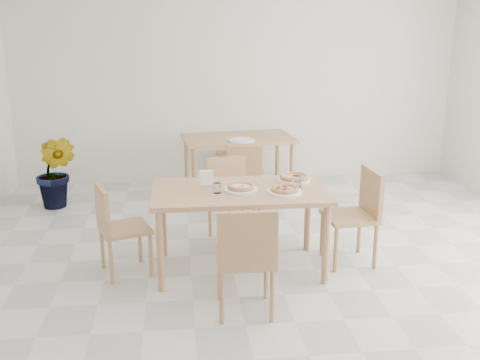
{
  "coord_description": "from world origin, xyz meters",
  "views": [
    {
      "loc": [
        -0.83,
        -4.1,
        2.19
      ],
      "look_at": [
        -0.31,
        0.54,
        0.84
      ],
      "focal_mm": 42.0,
      "sensor_mm": 36.0,
      "label": 1
    }
  ],
  "objects": [
    {
      "name": "main_table",
      "position": [
        -0.31,
        0.54,
        0.67
      ],
      "size": [
        1.53,
        0.88,
        0.75
      ],
      "rotation": [
        0.0,
        0.0,
        -0.01
      ],
      "color": "tan",
      "rests_on": "ground"
    },
    {
      "name": "chair_south",
      "position": [
        -0.36,
        -0.3,
        0.51
      ],
      "size": [
        0.45,
        0.45,
        0.88
      ],
      "rotation": [
        0.0,
        0.0,
        3.1
      ],
      "color": "tan",
      "rests_on": "ground"
    },
    {
      "name": "chair_north",
      "position": [
        -0.33,
        1.3,
        0.48
      ],
      "size": [
        0.49,
        0.49,
        0.84
      ],
      "rotation": [
        0.0,
        0.0,
        0.21
      ],
      "color": "tan",
      "rests_on": "ground"
    },
    {
      "name": "chair_west",
      "position": [
        -1.39,
        0.56,
        0.48
      ],
      "size": [
        0.51,
        0.51,
        0.82
      ],
      "rotation": [
        0.0,
        0.0,
        1.9
      ],
      "color": "tan",
      "rests_on": "ground"
    },
    {
      "name": "chair_east",
      "position": [
        0.79,
        0.58,
        0.51
      ],
      "size": [
        0.47,
        0.47,
        0.88
      ],
      "rotation": [
        0.0,
        0.0,
        -1.5
      ],
      "color": "tan",
      "rests_on": "ground"
    },
    {
      "name": "plate_margherita",
      "position": [
        0.22,
        0.77,
        0.76
      ],
      "size": [
        0.31,
        0.31,
        0.02
      ],
      "primitive_type": "cylinder",
      "color": "white",
      "rests_on": "main_table"
    },
    {
      "name": "plate_mushroom",
      "position": [
        -0.3,
        0.52,
        0.76
      ],
      "size": [
        0.3,
        0.3,
        0.02
      ],
      "primitive_type": "cylinder",
      "color": "white",
      "rests_on": "main_table"
    },
    {
      "name": "plate_pepperoni",
      "position": [
        0.06,
        0.41,
        0.76
      ],
      "size": [
        0.31,
        0.31,
        0.02
      ],
      "primitive_type": "cylinder",
      "color": "white",
      "rests_on": "main_table"
    },
    {
      "name": "pizza_margherita",
      "position": [
        0.22,
        0.77,
        0.78
      ],
      "size": [
        0.28,
        0.28,
        0.03
      ],
      "rotation": [
        0.0,
        0.0,
        -0.06
      ],
      "color": "#E6A56C",
      "rests_on": "plate_margherita"
    },
    {
      "name": "pizza_mushroom",
      "position": [
        -0.3,
        0.52,
        0.78
      ],
      "size": [
        0.27,
        0.27,
        0.03
      ],
      "rotation": [
        0.0,
        0.0,
        0.18
      ],
      "color": "#E6A56C",
      "rests_on": "plate_mushroom"
    },
    {
      "name": "pizza_pepperoni",
      "position": [
        0.06,
        0.41,
        0.78
      ],
      "size": [
        0.26,
        0.26,
        0.03
      ],
      "rotation": [
        0.0,
        0.0,
        -0.1
      ],
      "color": "#E6A56C",
      "rests_on": "plate_pepperoni"
    },
    {
      "name": "tumbler_a",
      "position": [
        0.2,
        0.56,
        0.8
      ],
      "size": [
        0.08,
        0.08,
        0.1
      ],
      "primitive_type": "cylinder",
      "color": "white",
      "rests_on": "main_table"
    },
    {
      "name": "tumbler_b",
      "position": [
        -0.51,
        0.47,
        0.79
      ],
      "size": [
        0.07,
        0.07,
        0.09
      ],
      "primitive_type": "cylinder",
      "color": "white",
      "rests_on": "main_table"
    },
    {
      "name": "napkin_holder",
      "position": [
        -0.59,
        0.68,
        0.82
      ],
      "size": [
        0.13,
        0.06,
        0.14
      ],
      "rotation": [
        0.0,
        0.0,
        -0.0
      ],
      "color": "silver",
      "rests_on": "main_table"
    },
    {
      "name": "fork_a",
      "position": [
        -0.14,
        0.79,
        0.75
      ],
      "size": [
        0.03,
        0.19,
        0.01
      ],
      "primitive_type": "cube",
      "rotation": [
        0.0,
        0.0,
        0.07
      ],
      "color": "silver",
      "rests_on": "main_table"
    },
    {
      "name": "fork_b",
      "position": [
        -0.22,
        0.25,
        0.75
      ],
      "size": [
        0.08,
        0.17,
        0.01
      ],
      "primitive_type": "cube",
      "rotation": [
        0.0,
        0.0,
        -0.37
      ],
      "color": "silver",
      "rests_on": "main_table"
    },
    {
      "name": "second_table",
      "position": [
        -0.07,
        2.79,
        0.66
      ],
      "size": [
        1.45,
        0.93,
        0.75
      ],
      "rotation": [
        0.0,
        0.0,
        0.11
      ],
      "color": "tan",
      "rests_on": "ground"
    },
    {
      "name": "chair_back_s",
      "position": [
        -0.07,
        2.09,
        0.47
      ],
      "size": [
        0.47,
        0.47,
        0.81
      ],
      "rotation": [
        0.0,
        0.0,
        2.95
      ],
      "color": "tan",
      "rests_on": "ground"
    },
    {
      "name": "chair_back_n",
      "position": [
        -0.08,
        3.55,
        0.45
      ],
      "size": [
        0.44,
        0.44,
        0.77
      ],
      "rotation": [
        0.0,
        0.0,
        -0.18
      ],
      "color": "tan",
      "rests_on": "ground"
    },
    {
      "name": "plate_empty",
      "position": [
        -0.06,
        2.55,
        0.76
      ],
      "size": [
        0.32,
        0.32,
        0.02
      ],
      "primitive_type": "cylinder",
      "color": "white",
      "rests_on": "second_table"
    },
    {
      "name": "potted_plant",
      "position": [
        -2.27,
        2.49,
        0.44
      ],
      "size": [
        0.56,
        0.49,
        0.88
      ],
      "primitive_type": "imported",
      "rotation": [
        0.0,
        0.0,
        -0.24
      ],
      "color": "#32681F",
      "rests_on": "ground"
    }
  ]
}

